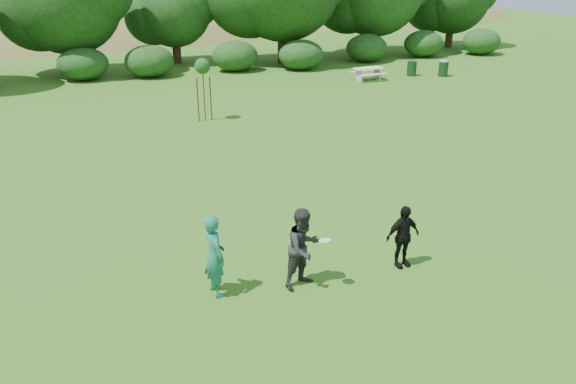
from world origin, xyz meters
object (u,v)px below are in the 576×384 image
at_px(player_grey, 304,248).
at_px(trash_can_near, 412,69).
at_px(player_teal, 215,256).
at_px(player_black, 403,236).
at_px(trash_can_lidded, 443,68).
at_px(sapling, 202,68).
at_px(picnic_table, 369,72).

distance_m(player_grey, trash_can_near, 26.16).
distance_m(player_teal, trash_can_near, 27.12).
bearing_deg(player_black, trash_can_lidded, 48.17).
distance_m(player_grey, trash_can_lidded, 26.61).
bearing_deg(player_black, sapling, 91.01).
distance_m(sapling, picnic_table, 13.03).
height_order(picnic_table, trash_can_lidded, trash_can_lidded).
bearing_deg(sapling, picnic_table, 24.49).
distance_m(player_teal, sapling, 14.77).
distance_m(player_teal, picnic_table, 24.84).
xyz_separation_m(player_black, trash_can_lidded, (15.79, 19.39, -0.25)).
bearing_deg(picnic_table, sapling, -155.51).
bearing_deg(sapling, player_black, -86.32).
xyz_separation_m(trash_can_near, sapling, (-15.01, -5.53, 1.97)).
xyz_separation_m(player_black, sapling, (-0.95, 14.81, 1.63)).
distance_m(player_grey, player_black, 2.55).
xyz_separation_m(player_teal, player_black, (4.47, -0.54, -0.16)).
relative_size(sapling, picnic_table, 1.58).
distance_m(player_teal, trash_can_lidded, 27.68).
bearing_deg(trash_can_lidded, player_black, -129.16).
relative_size(player_teal, sapling, 0.66).
height_order(player_black, sapling, sapling).
relative_size(trash_can_near, picnic_table, 0.50).
relative_size(player_grey, trash_can_lidded, 1.80).
bearing_deg(player_grey, player_teal, 149.19).
bearing_deg(player_grey, trash_can_near, 32.17).
height_order(player_teal, player_black, player_teal).
bearing_deg(sapling, trash_can_near, 20.23).
relative_size(player_grey, sapling, 0.66).
xyz_separation_m(picnic_table, trash_can_lidded, (5.02, -0.75, 0.02)).
relative_size(player_teal, trash_can_lidded, 1.80).
bearing_deg(player_grey, player_black, -21.03).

